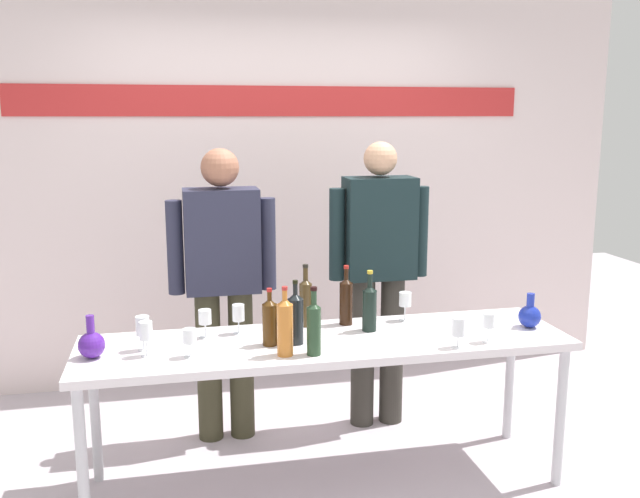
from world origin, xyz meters
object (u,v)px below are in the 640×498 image
decanter_blue_right (530,315)px  wine_glass_right_1 (489,321)px  wine_glass_left_0 (205,318)px  wine_glass_left_2 (190,337)px  wine_bottle_0 (285,326)px  presenter_right (379,267)px  wine_glass_left_1 (146,332)px  display_table (326,351)px  wine_glass_left_4 (143,326)px  presenter_left (223,277)px  wine_bottle_2 (346,300)px  wine_glass_right_2 (458,328)px  wine_bottle_4 (314,326)px  wine_bottle_6 (270,321)px  wine_bottle_3 (295,317)px  wine_glass_right_0 (405,300)px  wine_glass_left_3 (238,313)px  wine_bottle_5 (369,306)px  decanter_blue_left (92,344)px  wine_bottle_1 (306,300)px

decanter_blue_right → wine_glass_right_1: (-0.31, -0.17, 0.04)m
wine_glass_left_0 → wine_glass_left_2: 0.28m
wine_bottle_0 → wine_glass_right_1: wine_bottle_0 is taller
presenter_right → wine_glass_left_1: 1.48m
display_table → wine_bottle_0: (-0.23, -0.18, 0.20)m
decanter_blue_right → wine_glass_left_4: decanter_blue_right is taller
presenter_left → presenter_right: (0.90, 0.00, 0.01)m
wine_bottle_0 → wine_glass_left_4: 0.67m
wine_bottle_2 → wine_glass_right_2: (0.43, -0.47, -0.03)m
wine_bottle_4 → wine_bottle_6: wine_bottle_4 is taller
wine_bottle_3 → wine_glass_right_0: size_ratio=2.02×
wine_bottle_6 → wine_glass_right_0: (0.76, 0.24, -0.01)m
presenter_right → wine_glass_left_0: size_ratio=11.85×
wine_glass_left_1 → wine_glass_right_0: bearing=11.9°
wine_bottle_2 → wine_bottle_3: wine_bottle_2 is taller
wine_glass_left_1 → wine_glass_left_2: 0.20m
wine_glass_right_0 → wine_glass_left_4: bearing=-171.8°
decanter_blue_right → wine_glass_left_3: 1.49m
wine_glass_left_4 → wine_glass_right_1: (1.62, -0.23, -0.01)m
wine_bottle_6 → wine_glass_left_2: size_ratio=2.10×
wine_glass_left_1 → wine_glass_left_2: wine_glass_left_1 is taller
display_table → decanter_blue_right: 1.07m
decanter_blue_right → wine_bottle_2: size_ratio=0.57×
wine_glass_left_2 → wine_glass_left_4: (-0.21, 0.14, 0.02)m
wine_bottle_6 → wine_glass_left_4: (-0.59, 0.05, -0.00)m
wine_bottle_0 → wine_glass_left_4: size_ratio=1.97×
wine_glass_left_3 → wine_bottle_5: bearing=-7.8°
wine_bottle_6 → decanter_blue_left: bearing=-179.4°
wine_glass_left_4 → wine_glass_right_1: size_ratio=1.14×
wine_bottle_0 → wine_glass_right_0: bearing=29.3°
display_table → wine_glass_left_3: bearing=156.8°
wine_glass_right_0 → wine_glass_left_3: bearing=-177.5°
wine_glass_left_0 → wine_glass_left_3: size_ratio=0.95×
wine_glass_left_4 → wine_bottle_6: bearing=-4.7°
wine_glass_left_3 → wine_glass_left_4: 0.48m
presenter_right → wine_glass_left_0: presenter_right is taller
decanter_blue_right → wine_bottle_4: 1.19m
presenter_left → wine_glass_left_4: (-0.42, -0.60, -0.07)m
wine_bottle_2 → wine_bottle_6: (-0.44, -0.24, -0.01)m
decanter_blue_right → wine_bottle_4: size_ratio=0.57×
decanter_blue_right → wine_bottle_6: 1.35m
wine_glass_right_1 → wine_bottle_0: bearing=178.6°
decanter_blue_left → wine_glass_left_3: decanter_blue_left is taller
wine_glass_left_3 → wine_glass_right_0: (0.89, 0.04, 0.01)m
wine_glass_left_4 → wine_glass_right_2: bearing=-10.6°
presenter_right → wine_bottle_0: presenter_right is taller
decanter_blue_right → wine_bottle_1: bearing=166.5°
wine_glass_left_0 → wine_bottle_1: bearing=9.6°
wine_bottle_2 → wine_bottle_1: bearing=175.3°
presenter_left → wine_glass_left_4: presenter_left is taller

